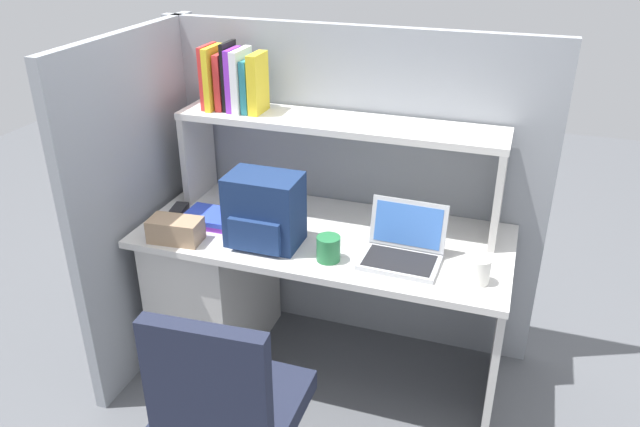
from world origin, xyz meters
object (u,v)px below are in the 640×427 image
paper_cup (480,271)px  laptop (403,248)px  snack_canister (328,248)px  backpack (264,211)px  tissue_box (176,230)px  computer_mouse (179,210)px

paper_cup → laptop: bearing=165.2°
paper_cup → snack_canister: (-0.59, -0.02, 0.00)m
backpack → tissue_box: bearing=-164.3°
computer_mouse → snack_canister: size_ratio=1.00×
backpack → tissue_box: backpack is taller
computer_mouse → paper_cup: (1.37, -0.17, 0.03)m
computer_mouse → tissue_box: size_ratio=0.47×
paper_cup → snack_canister: size_ratio=0.98×
computer_mouse → tissue_box: bearing=-72.6°
snack_canister → paper_cup: bearing=2.1°
laptop → snack_canister: bearing=-159.8°
paper_cup → tissue_box: (-1.25, -0.07, -0.00)m
computer_mouse → backpack: bearing=-25.7°
laptop → paper_cup: 0.32m
laptop → computer_mouse: size_ratio=3.06×
backpack → tissue_box: size_ratio=1.38×
laptop → tissue_box: bearing=-170.6°
backpack → paper_cup: 0.89m
laptop → backpack: backpack is taller
laptop → backpack: 0.59m
tissue_box → backpack: bearing=10.7°
paper_cup → tissue_box: bearing=-176.6°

